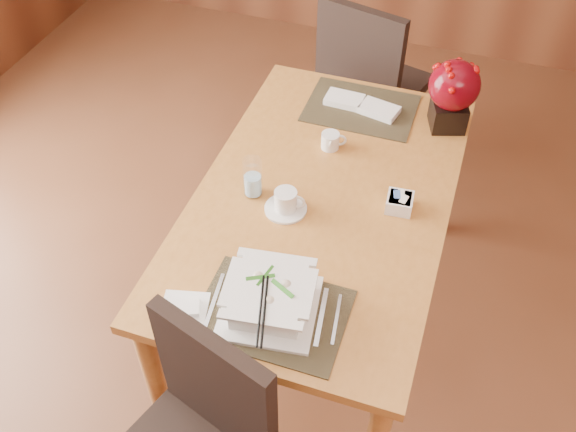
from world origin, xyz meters
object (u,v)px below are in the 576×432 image
(creamer_jug, at_px, (330,141))
(far_chair, at_px, (368,78))
(coffee_cup, at_px, (286,202))
(bread_plate, at_px, (184,310))
(soup_setting, at_px, (269,299))
(berry_decor, at_px, (453,91))
(dining_table, at_px, (323,214))
(water_glass, at_px, (253,178))
(sugar_caddy, at_px, (399,203))

(creamer_jug, height_order, far_chair, far_chair)
(coffee_cup, distance_m, bread_plate, 0.54)
(soup_setting, distance_m, berry_decor, 1.15)
(berry_decor, bearing_deg, bread_plate, -117.60)
(dining_table, xyz_separation_m, creamer_jug, (-0.05, 0.27, 0.13))
(dining_table, bearing_deg, bread_plate, -112.53)
(water_glass, height_order, berry_decor, berry_decor)
(creamer_jug, height_order, berry_decor, berry_decor)
(creamer_jug, xyz_separation_m, far_chair, (-0.02, 0.80, -0.23))
(sugar_caddy, xyz_separation_m, far_chair, (-0.35, 1.04, -0.22))
(water_glass, height_order, creamer_jug, water_glass)
(water_glass, xyz_separation_m, far_chair, (0.17, 1.14, -0.27))
(dining_table, height_order, sugar_caddy, sugar_caddy)
(coffee_cup, xyz_separation_m, creamer_jug, (0.05, 0.38, -0.00))
(bread_plate, bearing_deg, soup_setting, 19.83)
(sugar_caddy, distance_m, bread_plate, 0.84)
(sugar_caddy, bearing_deg, soup_setting, -116.87)
(coffee_cup, xyz_separation_m, berry_decor, (0.46, 0.66, 0.13))
(soup_setting, xyz_separation_m, creamer_jug, (-0.04, 0.81, -0.03))
(creamer_jug, height_order, sugar_caddy, creamer_jug)
(soup_setting, bearing_deg, creamer_jug, 85.14)
(soup_setting, height_order, coffee_cup, soup_setting)
(dining_table, height_order, water_glass, water_glass)
(berry_decor, distance_m, far_chair, 0.77)
(coffee_cup, relative_size, water_glass, 0.96)
(sugar_caddy, distance_m, berry_decor, 0.55)
(soup_setting, bearing_deg, berry_decor, 63.60)
(creamer_jug, bearing_deg, sugar_caddy, -55.64)
(dining_table, distance_m, far_chair, 1.07)
(soup_setting, xyz_separation_m, water_glass, (-0.23, 0.47, 0.02))
(coffee_cup, xyz_separation_m, bread_plate, (-0.15, -0.51, -0.03))
(berry_decor, bearing_deg, coffee_cup, -124.87)
(water_glass, xyz_separation_m, berry_decor, (0.60, 0.62, 0.09))
(coffee_cup, distance_m, creamer_jug, 0.38)
(dining_table, height_order, soup_setting, soup_setting)
(bread_plate, bearing_deg, sugar_caddy, 50.75)
(sugar_caddy, distance_m, far_chair, 1.12)
(water_glass, xyz_separation_m, sugar_caddy, (0.52, 0.10, -0.05))
(water_glass, height_order, sugar_caddy, water_glass)
(dining_table, height_order, bread_plate, bread_plate)
(dining_table, bearing_deg, water_glass, -163.41)
(sugar_caddy, xyz_separation_m, bread_plate, (-0.53, -0.65, -0.02))
(soup_setting, distance_m, coffee_cup, 0.44)
(sugar_caddy, bearing_deg, water_glass, -169.52)
(soup_setting, distance_m, sugar_caddy, 0.63)
(water_glass, distance_m, sugar_caddy, 0.53)
(water_glass, xyz_separation_m, bread_plate, (-0.02, -0.56, -0.07))
(soup_setting, distance_m, creamer_jug, 0.81)
(dining_table, xyz_separation_m, soup_setting, (-0.01, -0.54, 0.15))
(water_glass, relative_size, bread_plate, 1.11)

